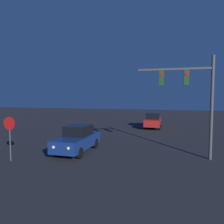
# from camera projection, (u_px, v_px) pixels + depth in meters

# --- Properties ---
(car_near) EXTENTS (1.77, 4.42, 1.74)m
(car_near) POSITION_uv_depth(u_px,v_px,m) (78.00, 139.00, 14.25)
(car_near) COLOR navy
(car_near) RESTS_ON ground_plane
(car_far) EXTENTS (1.75, 4.41, 1.74)m
(car_far) POSITION_uv_depth(u_px,v_px,m) (153.00, 120.00, 24.83)
(car_far) COLOR #B21E1E
(car_far) RESTS_ON ground_plane
(traffic_signal_mast) EXTENTS (4.30, 0.30, 5.95)m
(traffic_signal_mast) POSITION_uv_depth(u_px,v_px,m) (192.00, 91.00, 12.62)
(traffic_signal_mast) COLOR #4C4C51
(traffic_signal_mast) RESTS_ON ground_plane
(stop_sign) EXTENTS (0.72, 0.07, 2.50)m
(stop_sign) POSITION_uv_depth(u_px,v_px,m) (10.00, 130.00, 12.21)
(stop_sign) COLOR #4C4C51
(stop_sign) RESTS_ON ground_plane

